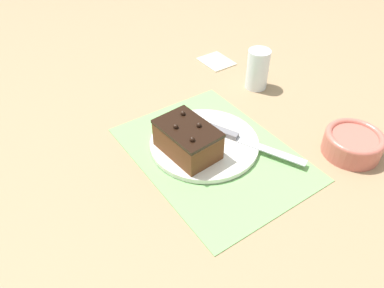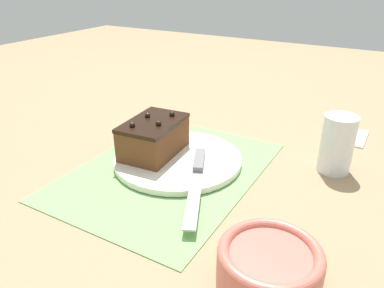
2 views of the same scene
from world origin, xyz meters
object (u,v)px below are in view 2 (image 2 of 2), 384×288
cake_plate (177,159)px  small_bowl (269,265)px  chocolate_cake (154,137)px  drinking_glass (337,144)px  serving_knife (197,172)px

cake_plate → small_bowl: (0.22, 0.28, 0.02)m
small_bowl → cake_plate: bearing=-128.2°
chocolate_cake → drinking_glass: 0.38m
small_bowl → drinking_glass: bearing=177.9°
drinking_glass → small_bowl: bearing=-2.1°
cake_plate → drinking_glass: drinking_glass is taller
drinking_glass → small_bowl: (0.36, -0.01, -0.03)m
chocolate_cake → small_bowl: bearing=57.3°
serving_knife → small_bowl: 0.27m
chocolate_cake → drinking_glass: bearing=112.2°
chocolate_cake → small_bowl: (0.21, 0.33, -0.02)m
serving_knife → chocolate_cake: bearing=-40.5°
serving_knife → small_bowl: size_ratio=1.76×
cake_plate → chocolate_cake: 0.07m
chocolate_cake → small_bowl: 0.40m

